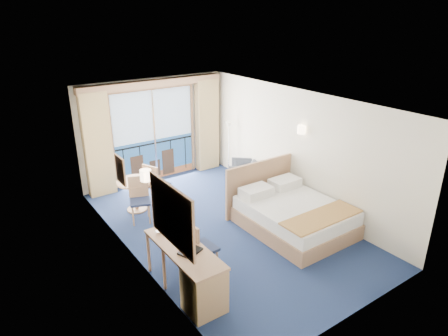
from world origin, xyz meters
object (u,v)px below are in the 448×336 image
bed (292,214)px  desk (200,282)px  table_chair_a (155,183)px  round_table (135,188)px  desk_chair (197,246)px  armchair (243,173)px  floor_lamp (229,135)px  nightstand (270,186)px  table_chair_b (139,196)px

bed → desk: (-2.82, -0.93, 0.11)m
bed → table_chair_a: size_ratio=2.15×
round_table → desk_chair: bearing=-92.5°
armchair → floor_lamp: bearing=-144.9°
desk → nightstand: bearing=34.2°
desk → table_chair_b: bearing=82.9°
nightstand → armchair: 0.92m
table_chair_a → table_chair_b: table_chair_a is taller
table_chair_b → armchair: bearing=23.5°
nightstand → table_chair_b: bearing=166.9°
armchair → table_chair_b: size_ratio=0.73×
bed → table_chair_a: bed is taller
floor_lamp → bed: bearing=-101.5°
floor_lamp → nightstand: bearing=-89.6°
desk_chair → table_chair_a: 2.89m
desk_chair → armchair: bearing=-53.6°
floor_lamp → desk_chair: size_ratio=1.42×
floor_lamp → desk_chair: bearing=-132.1°
desk_chair → round_table: size_ratio=1.32×
nightstand → armchair: size_ratio=0.76×
bed → desk: bed is taller
bed → table_chair_b: bearing=138.5°
bed → nightstand: (0.65, 1.43, -0.06)m
nightstand → round_table: round_table is taller
armchair → floor_lamp: (0.11, 0.81, 0.81)m
floor_lamp → round_table: bearing=-169.8°
armchair → round_table: round_table is taller
desk_chair → bed: bearing=-88.5°
desk_chair → table_chair_a: desk_chair is taller
round_table → armchair: bearing=-5.4°
round_table → nightstand: bearing=-21.7°
bed → nightstand: 1.57m
bed → desk: size_ratio=1.31×
table_chair_a → desk_chair: bearing=145.9°
desk → floor_lamp: bearing=49.7°
bed → floor_lamp: size_ratio=1.48×
desk_chair → table_chair_b: bearing=-5.3°
round_table → table_chair_b: table_chair_b is taller
desk_chair → desk: bearing=146.7°
nightstand → desk_chair: bearing=-151.3°
round_table → table_chair_b: size_ratio=0.82×
bed → round_table: (-2.33, 2.62, 0.22)m
nightstand → table_chair_a: size_ratio=0.53×
desk → table_chair_b: table_chair_b is taller
desk → round_table: bearing=82.2°
bed → floor_lamp: (0.64, 3.15, 0.81)m
round_table → table_chair_b: 0.48m
nightstand → desk_chair: desk_chair is taller
bed → table_chair_b: size_ratio=2.28×
floor_lamp → desk: size_ratio=0.88×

